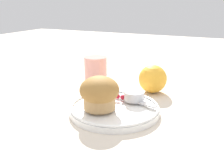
{
  "coord_description": "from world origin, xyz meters",
  "views": [
    {
      "loc": [
        0.24,
        -0.54,
        0.26
      ],
      "look_at": [
        -0.02,
        0.03,
        0.06
      ],
      "focal_mm": 40.0,
      "sensor_mm": 36.0,
      "label": 1
    }
  ],
  "objects_px": {
    "muffin": "(99,93)",
    "butter_knife": "(128,98)",
    "juice_glass": "(96,69)",
    "orange_fruit": "(153,79)"
  },
  "relations": [
    {
      "from": "juice_glass",
      "to": "orange_fruit",
      "type": "bearing_deg",
      "value": -6.19
    },
    {
      "from": "butter_knife",
      "to": "orange_fruit",
      "type": "relative_size",
      "value": 1.97
    },
    {
      "from": "muffin",
      "to": "butter_knife",
      "type": "xyz_separation_m",
      "value": [
        0.04,
        0.08,
        -0.04
      ]
    },
    {
      "from": "butter_knife",
      "to": "juice_glass",
      "type": "xyz_separation_m",
      "value": [
        -0.18,
        0.15,
        0.02
      ]
    },
    {
      "from": "juice_glass",
      "to": "muffin",
      "type": "bearing_deg",
      "value": -59.45
    },
    {
      "from": "butter_knife",
      "to": "muffin",
      "type": "bearing_deg",
      "value": -100.1
    },
    {
      "from": "muffin",
      "to": "juice_glass",
      "type": "xyz_separation_m",
      "value": [
        -0.14,
        0.24,
        -0.02
      ]
    },
    {
      "from": "juice_glass",
      "to": "butter_knife",
      "type": "bearing_deg",
      "value": -40.52
    },
    {
      "from": "orange_fruit",
      "to": "juice_glass",
      "type": "relative_size",
      "value": 0.99
    },
    {
      "from": "muffin",
      "to": "butter_knife",
      "type": "distance_m",
      "value": 0.1
    }
  ]
}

